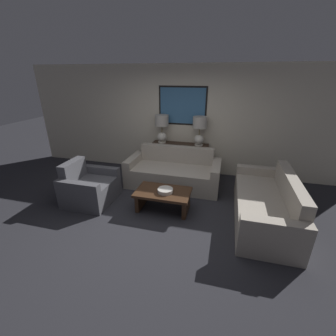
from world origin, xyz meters
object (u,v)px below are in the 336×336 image
(couch_by_back_wall, at_px, (173,173))
(armchair_near_back_wall, at_px, (89,188))
(table_lamp_right, at_px, (200,128))
(console_table, at_px, (180,159))
(couch_by_side, at_px, (266,205))
(table_lamp_left, at_px, (162,126))
(coffee_table, at_px, (163,196))
(decorative_bowl, at_px, (165,191))

(couch_by_back_wall, height_order, armchair_near_back_wall, couch_by_back_wall)
(table_lamp_right, relative_size, armchair_near_back_wall, 0.75)
(console_table, distance_m, couch_by_back_wall, 0.69)
(couch_by_side, bearing_deg, console_table, 139.46)
(table_lamp_left, relative_size, armchair_near_back_wall, 0.75)
(console_table, height_order, couch_by_back_wall, couch_by_back_wall)
(table_lamp_left, xyz_separation_m, couch_by_back_wall, (0.47, -0.69, -0.93))
(console_table, height_order, table_lamp_left, table_lamp_left)
(coffee_table, bearing_deg, couch_by_back_wall, 93.03)
(table_lamp_left, relative_size, couch_by_back_wall, 0.33)
(console_table, bearing_deg, couch_by_back_wall, -90.00)
(table_lamp_right, bearing_deg, armchair_near_back_wall, -137.16)
(couch_by_side, relative_size, coffee_table, 2.05)
(couch_by_back_wall, distance_m, coffee_table, 1.07)
(armchair_near_back_wall, bearing_deg, couch_by_side, 3.30)
(table_lamp_right, bearing_deg, couch_by_back_wall, -124.29)
(table_lamp_right, bearing_deg, coffee_table, -103.20)
(couch_by_back_wall, relative_size, armchair_near_back_wall, 2.26)
(coffee_table, relative_size, armchair_near_back_wall, 1.10)
(couch_by_back_wall, bearing_deg, armchair_near_back_wall, -142.86)
(console_table, xyz_separation_m, armchair_near_back_wall, (-1.48, -1.81, -0.11))
(console_table, height_order, armchair_near_back_wall, armchair_near_back_wall)
(coffee_table, height_order, armchair_near_back_wall, armchair_near_back_wall)
(table_lamp_right, xyz_separation_m, couch_by_back_wall, (-0.47, -0.69, -0.93))
(table_lamp_left, height_order, armchair_near_back_wall, table_lamp_left)
(couch_by_back_wall, xyz_separation_m, decorative_bowl, (0.11, -1.10, 0.13))
(armchair_near_back_wall, bearing_deg, decorative_bowl, 0.92)
(table_lamp_left, height_order, couch_by_back_wall, table_lamp_left)
(console_table, bearing_deg, armchair_near_back_wall, -129.35)
(table_lamp_left, bearing_deg, table_lamp_right, 0.00)
(coffee_table, bearing_deg, armchair_near_back_wall, -177.87)
(table_lamp_right, height_order, couch_by_side, table_lamp_right)
(console_table, relative_size, table_lamp_left, 2.04)
(couch_by_back_wall, relative_size, decorative_bowl, 7.34)
(console_table, bearing_deg, couch_by_side, -40.54)
(coffee_table, relative_size, decorative_bowl, 3.57)
(coffee_table, bearing_deg, couch_by_side, 4.29)
(table_lamp_right, height_order, coffee_table, table_lamp_right)
(table_lamp_left, relative_size, table_lamp_right, 1.00)
(decorative_bowl, distance_m, armchair_near_back_wall, 1.60)
(coffee_table, distance_m, armchair_near_back_wall, 1.54)
(console_table, distance_m, couch_by_side, 2.49)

